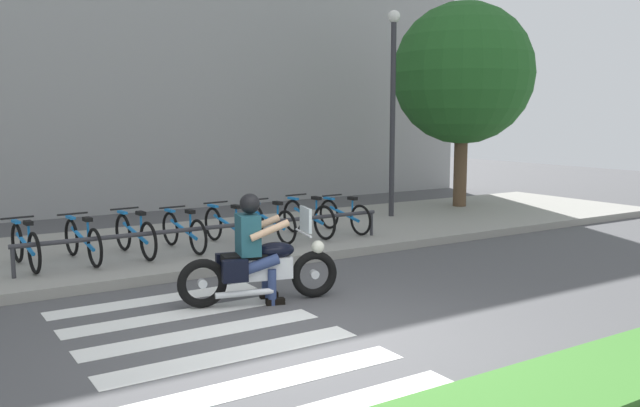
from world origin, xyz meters
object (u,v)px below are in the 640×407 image
Objects in this scene: rider at (254,241)px; tree_near_rack at (463,74)px; motorcycle at (261,268)px; bicycle_6 at (308,218)px; bicycle_2 at (135,235)px; bicycle_3 at (184,231)px; bicycle_7 at (344,215)px; bicycle_0 at (25,246)px; bicycle_5 at (270,222)px; bike_rack at (219,228)px; street_lamp at (393,97)px; bicycle_4 at (228,226)px; bicycle_1 at (83,241)px.

tree_near_rack is at bearing 29.48° from rider.
motorcycle is 1.29× the size of bicycle_6.
bicycle_3 is at bearing 0.06° from bicycle_2.
bicycle_6 reaches higher than bicycle_7.
bicycle_7 is (3.50, 3.03, -0.34)m from rider.
bicycle_0 is 0.96× the size of bicycle_5.
bicycle_0 is at bearing 126.99° from rider.
bicycle_5 is (1.85, 3.03, -0.33)m from rider.
bicycle_5 is 1.36m from bike_rack.
bicycle_5 is 0.26× the size of bike_rack.
bicycle_0 is at bearing -171.53° from street_lamp.
tree_near_rack is at bearing 12.48° from bicycle_4.
rider is 0.30× the size of street_lamp.
bicycle_7 is at bearing -0.00° from bicycle_4.
bicycle_1 is at bearing 179.99° from bicycle_5.
bicycle_1 is at bearing 179.98° from bicycle_6.
street_lamp reaches higher than bicycle_2.
bicycle_7 is at bearing 0.01° from bicycle_2.
bike_rack is (-2.89, -0.55, 0.10)m from bicycle_7.
motorcycle is 3.85m from bicycle_0.
bicycle_6 is 0.83m from bicycle_7.
bicycle_6 is at bearing -163.92° from tree_near_rack.
bicycle_7 is at bearing 0.01° from bicycle_5.
street_lamp is at bearing 17.32° from bicycle_5.
bicycle_0 and bicycle_5 have the same top height.
bicycle_7 is at bearing -161.26° from tree_near_rack.
bicycle_7 is 5.73m from tree_near_rack.
motorcycle is at bearing -102.10° from bike_rack.
bicycle_4 is 1.05× the size of bicycle_6.
motorcycle is 1.27× the size of bicycle_5.
bicycle_0 reaches higher than bicycle_7.
bicycle_0 is at bearing -180.00° from bicycle_5.
bicycle_3 is (0.12, 3.05, 0.02)m from motorcycle.
bicycle_3 is 1.05× the size of bicycle_7.
bicycle_0 is at bearing -171.40° from tree_near_rack.
bicycle_1 is 0.83m from bicycle_2.
motorcycle reaches higher than bicycle_0.
bicycle_1 is 2.48m from bicycle_4.
bicycle_4 is 1.04× the size of bicycle_5.
bicycle_4 reaches higher than bicycle_7.
bicycle_7 is 0.33× the size of street_lamp.
street_lamp is (5.01, 1.73, 2.25)m from bike_rack.
bicycle_2 is (1.65, 0.00, 0.01)m from bicycle_0.
bicycle_3 is 3.30m from bicycle_7.
bicycle_2 is 0.26× the size of bike_rack.
bike_rack is at bearing -126.63° from bicycle_4.
bike_rack is (2.07, -0.56, 0.09)m from bicycle_1.
bicycle_4 reaches higher than bike_rack.
bicycle_4 is (1.65, 0.00, -0.01)m from bicycle_2.
bicycle_3 is (0.83, 0.00, -0.01)m from bicycle_2.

